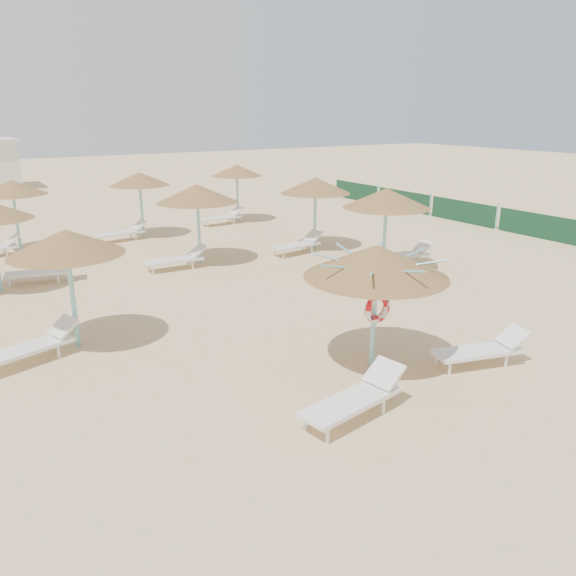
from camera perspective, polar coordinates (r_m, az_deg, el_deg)
ground at (r=11.57m, az=8.01°, el=-8.43°), size 120.00×120.00×0.00m
main_palapa at (r=11.08m, az=8.97°, el=2.65°), size 2.86×2.86×2.56m
lounger_main_a at (r=9.83m, az=6.97°, el=-10.96°), size 2.18×0.99×0.76m
lounger_main_b at (r=12.30m, az=19.20°, el=-5.90°), size 2.08×1.10×0.72m
palapa_field at (r=19.64m, az=-9.65°, el=9.32°), size 15.25×13.79×2.70m
windbreak_fence at (r=27.77m, az=17.40°, el=7.40°), size 0.08×19.84×1.10m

